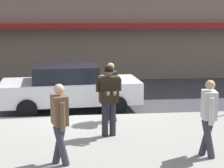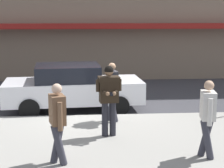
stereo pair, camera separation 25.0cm
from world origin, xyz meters
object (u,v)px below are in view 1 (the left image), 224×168
Objects in this scene: man_texting_on_phone at (109,93)px; pedestrian_in_light_coat at (209,114)px; pedestrian_with_bag at (111,88)px; parked_sedan_mid at (70,87)px; pedestrian_dark_coat at (60,119)px.

man_texting_on_phone is 2.56m from pedestrian_in_light_coat.
parked_sedan_mid is at bearing 122.91° from pedestrian_with_bag.
man_texting_on_phone is 1.06× the size of pedestrian_dark_coat.
parked_sedan_mid is 2.71× the size of pedestrian_dark_coat.
pedestrian_in_light_coat is (3.01, -4.72, 0.32)m from parked_sedan_mid.
pedestrian_dark_coat is at bearing -177.97° from pedestrian_in_light_coat.
man_texting_on_phone is at bearing 55.80° from pedestrian_dark_coat.
pedestrian_in_light_coat is 3.41m from pedestrian_with_bag.
pedestrian_with_bag is at bearing -57.09° from parked_sedan_mid.
man_texting_on_phone is at bearing 141.45° from pedestrian_in_light_coat.
man_texting_on_phone is 1.06× the size of pedestrian_with_bag.
parked_sedan_mid is 4.84m from pedestrian_dark_coat.
parked_sedan_mid is 2.56× the size of man_texting_on_phone.
parked_sedan_mid is 2.71× the size of pedestrian_with_bag.
pedestrian_dark_coat is (-1.16, -1.70, -0.14)m from man_texting_on_phone.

